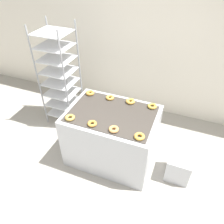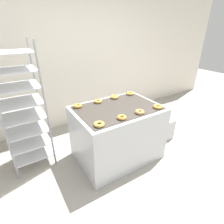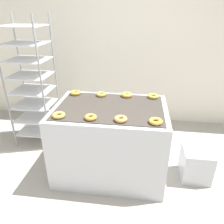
% 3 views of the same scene
% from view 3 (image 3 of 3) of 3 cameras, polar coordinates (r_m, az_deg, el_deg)
% --- Properties ---
extents(ground_plane, '(14.00, 14.00, 0.00)m').
position_cam_3_polar(ground_plane, '(2.30, -3.05, -25.64)').
color(ground_plane, '#9E998E').
extents(wall_back, '(8.00, 0.05, 2.80)m').
position_cam_3_polar(wall_back, '(3.57, 2.91, 19.24)').
color(wall_back, silver).
rests_on(wall_back, ground_plane).
extents(fryer_machine, '(1.21, 0.87, 0.84)m').
position_cam_3_polar(fryer_machine, '(2.52, -0.45, -7.39)').
color(fryer_machine, '#B7BABF').
rests_on(fryer_machine, ground_plane).
extents(baking_rack_cart, '(0.53, 0.49, 1.74)m').
position_cam_3_polar(baking_rack_cart, '(3.14, -20.24, 7.17)').
color(baking_rack_cart, gray).
rests_on(baking_rack_cart, ground_plane).
extents(glaze_bin, '(0.32, 0.34, 0.37)m').
position_cam_3_polar(glaze_bin, '(2.74, 21.05, -12.42)').
color(glaze_bin, '#B7BABF').
rests_on(glaze_bin, ground_plane).
extents(donut_near_left, '(0.13, 0.13, 0.04)m').
position_cam_3_polar(donut_near_left, '(2.16, -13.75, -0.82)').
color(donut_near_left, '#BD9844').
rests_on(donut_near_left, fryer_machine).
extents(donut_near_midleft, '(0.12, 0.12, 0.04)m').
position_cam_3_polar(donut_near_midleft, '(2.07, -5.61, -1.36)').
color(donut_near_midleft, '#BC8435').
rests_on(donut_near_midleft, fryer_machine).
extents(donut_near_midright, '(0.12, 0.12, 0.04)m').
position_cam_3_polar(donut_near_midright, '(2.03, 2.29, -1.81)').
color(donut_near_midright, tan).
rests_on(donut_near_midright, fryer_machine).
extents(donut_near_right, '(0.13, 0.13, 0.04)m').
position_cam_3_polar(donut_near_right, '(2.02, 11.33, -2.39)').
color(donut_near_right, gold).
rests_on(donut_near_right, fryer_machine).
extents(donut_far_left, '(0.13, 0.13, 0.04)m').
position_cam_3_polar(donut_far_left, '(2.69, -9.56, 4.96)').
color(donut_far_left, '#BE8535').
rests_on(donut_far_left, fryer_machine).
extents(donut_far_midleft, '(0.12, 0.12, 0.04)m').
position_cam_3_polar(donut_far_midleft, '(2.61, -2.84, 4.65)').
color(donut_far_midleft, gold).
rests_on(donut_far_midleft, fryer_machine).
extents(donut_far_midright, '(0.13, 0.13, 0.04)m').
position_cam_3_polar(donut_far_midright, '(2.59, 3.84, 4.50)').
color(donut_far_midright, gold).
rests_on(donut_far_midright, fryer_machine).
extents(donut_far_right, '(0.13, 0.13, 0.04)m').
position_cam_3_polar(donut_far_right, '(2.60, 10.69, 4.08)').
color(donut_far_right, gold).
rests_on(donut_far_right, fryer_machine).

